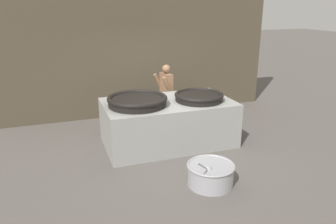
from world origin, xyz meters
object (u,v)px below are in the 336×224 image
at_px(giant_wok_near, 137,100).
at_px(cook, 166,92).
at_px(giant_wok_far, 199,97).
at_px(prep_bowl_vegetables, 210,173).

xyz_separation_m(giant_wok_near, cook, (1.14, 1.43, -0.25)).
distance_m(giant_wok_near, giant_wok_far, 1.39).
height_order(giant_wok_near, cook, cook).
height_order(cook, prep_bowl_vegetables, cook).
relative_size(giant_wok_near, cook, 0.82).
bearing_deg(prep_bowl_vegetables, giant_wok_far, 72.19).
bearing_deg(cook, prep_bowl_vegetables, 73.04).
height_order(giant_wok_far, cook, cook).
height_order(giant_wok_near, giant_wok_far, giant_wok_near).
relative_size(giant_wok_far, cook, 0.70).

